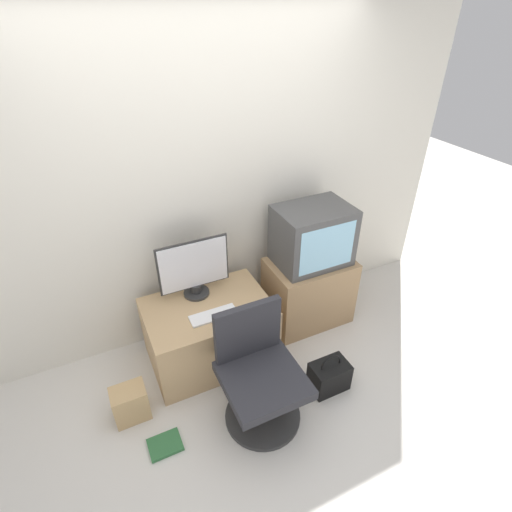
{
  "coord_description": "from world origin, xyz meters",
  "views": [
    {
      "loc": [
        -0.86,
        -1.34,
        2.5
      ],
      "look_at": [
        0.27,
        1.01,
        0.78
      ],
      "focal_mm": 28.0,
      "sensor_mm": 36.0,
      "label": 1
    }
  ],
  "objects_px": {
    "mouse": "(243,308)",
    "office_chair": "(259,376)",
    "keyboard": "(214,315)",
    "cardboard_box_lower": "(130,403)",
    "book": "(165,445)",
    "crt_tv": "(313,236)",
    "main_monitor": "(194,268)",
    "handbag": "(329,376)"
  },
  "relations": [
    {
      "from": "mouse",
      "to": "office_chair",
      "type": "xyz_separation_m",
      "value": [
        -0.1,
        -0.49,
        -0.18
      ]
    },
    {
      "from": "crt_tv",
      "to": "cardboard_box_lower",
      "type": "relative_size",
      "value": 2.25
    },
    {
      "from": "main_monitor",
      "to": "cardboard_box_lower",
      "type": "xyz_separation_m",
      "value": [
        -0.67,
        -0.47,
        -0.63
      ]
    },
    {
      "from": "mouse",
      "to": "cardboard_box_lower",
      "type": "xyz_separation_m",
      "value": [
        -0.92,
        -0.15,
        -0.41
      ]
    },
    {
      "from": "main_monitor",
      "to": "book",
      "type": "xyz_separation_m",
      "value": [
        -0.53,
        -0.8,
        -0.75
      ]
    },
    {
      "from": "mouse",
      "to": "cardboard_box_lower",
      "type": "relative_size",
      "value": 0.2
    },
    {
      "from": "handbag",
      "to": "crt_tv",
      "type": "bearing_deg",
      "value": 70.53
    },
    {
      "from": "main_monitor",
      "to": "office_chair",
      "type": "bearing_deg",
      "value": -79.66
    },
    {
      "from": "cardboard_box_lower",
      "to": "handbag",
      "type": "distance_m",
      "value": 1.43
    },
    {
      "from": "main_monitor",
      "to": "cardboard_box_lower",
      "type": "bearing_deg",
      "value": -144.75
    },
    {
      "from": "handbag",
      "to": "book",
      "type": "height_order",
      "value": "handbag"
    },
    {
      "from": "mouse",
      "to": "book",
      "type": "distance_m",
      "value": 1.05
    },
    {
      "from": "mouse",
      "to": "office_chair",
      "type": "bearing_deg",
      "value": -101.86
    },
    {
      "from": "office_chair",
      "to": "main_monitor",
      "type": "bearing_deg",
      "value": 100.34
    },
    {
      "from": "main_monitor",
      "to": "crt_tv",
      "type": "distance_m",
      "value": 0.99
    },
    {
      "from": "book",
      "to": "cardboard_box_lower",
      "type": "bearing_deg",
      "value": 114.02
    },
    {
      "from": "keyboard",
      "to": "book",
      "type": "relative_size",
      "value": 1.64
    },
    {
      "from": "crt_tv",
      "to": "office_chair",
      "type": "bearing_deg",
      "value": -139.16
    },
    {
      "from": "main_monitor",
      "to": "keyboard",
      "type": "bearing_deg",
      "value": -84.55
    },
    {
      "from": "keyboard",
      "to": "crt_tv",
      "type": "xyz_separation_m",
      "value": [
        0.95,
        0.2,
        0.32
      ]
    },
    {
      "from": "keyboard",
      "to": "office_chair",
      "type": "bearing_deg",
      "value": -76.84
    },
    {
      "from": "main_monitor",
      "to": "office_chair",
      "type": "xyz_separation_m",
      "value": [
        0.15,
        -0.82,
        -0.4
      ]
    },
    {
      "from": "keyboard",
      "to": "mouse",
      "type": "xyz_separation_m",
      "value": [
        0.22,
        -0.02,
        0.01
      ]
    },
    {
      "from": "keyboard",
      "to": "office_chair",
      "type": "relative_size",
      "value": 0.42
    },
    {
      "from": "main_monitor",
      "to": "office_chair",
      "type": "distance_m",
      "value": 0.92
    },
    {
      "from": "crt_tv",
      "to": "office_chair",
      "type": "xyz_separation_m",
      "value": [
        -0.83,
        -0.72,
        -0.49
      ]
    },
    {
      "from": "crt_tv",
      "to": "book",
      "type": "xyz_separation_m",
      "value": [
        -1.5,
        -0.69,
        -0.84
      ]
    },
    {
      "from": "mouse",
      "to": "book",
      "type": "height_order",
      "value": "mouse"
    },
    {
      "from": "office_chair",
      "to": "crt_tv",
      "type": "bearing_deg",
      "value": 40.84
    },
    {
      "from": "mouse",
      "to": "book",
      "type": "xyz_separation_m",
      "value": [
        -0.78,
        -0.47,
        -0.53
      ]
    },
    {
      "from": "keyboard",
      "to": "crt_tv",
      "type": "height_order",
      "value": "crt_tv"
    },
    {
      "from": "office_chair",
      "to": "book",
      "type": "distance_m",
      "value": 0.76
    },
    {
      "from": "keyboard",
      "to": "main_monitor",
      "type": "bearing_deg",
      "value": 95.45
    },
    {
      "from": "mouse",
      "to": "crt_tv",
      "type": "bearing_deg",
      "value": 17.27
    },
    {
      "from": "keyboard",
      "to": "book",
      "type": "xyz_separation_m",
      "value": [
        -0.56,
        -0.49,
        -0.52
      ]
    },
    {
      "from": "cardboard_box_lower",
      "to": "handbag",
      "type": "bearing_deg",
      "value": -15.56
    },
    {
      "from": "office_chair",
      "to": "cardboard_box_lower",
      "type": "relative_size",
      "value": 3.17
    },
    {
      "from": "mouse",
      "to": "cardboard_box_lower",
      "type": "distance_m",
      "value": 1.02
    },
    {
      "from": "handbag",
      "to": "book",
      "type": "xyz_separation_m",
      "value": [
        -1.24,
        0.06,
        -0.11
      ]
    },
    {
      "from": "crt_tv",
      "to": "cardboard_box_lower",
      "type": "height_order",
      "value": "crt_tv"
    },
    {
      "from": "crt_tv",
      "to": "cardboard_box_lower",
      "type": "xyz_separation_m",
      "value": [
        -1.65,
        -0.37,
        -0.72
      ]
    },
    {
      "from": "mouse",
      "to": "handbag",
      "type": "height_order",
      "value": "mouse"
    }
  ]
}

